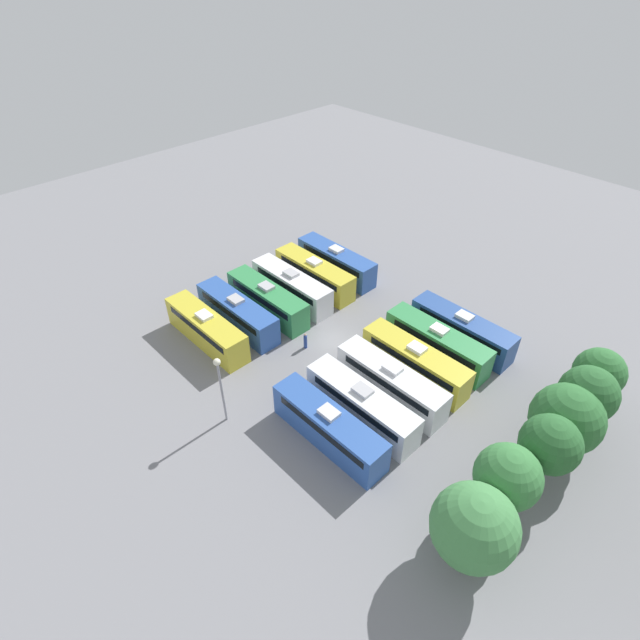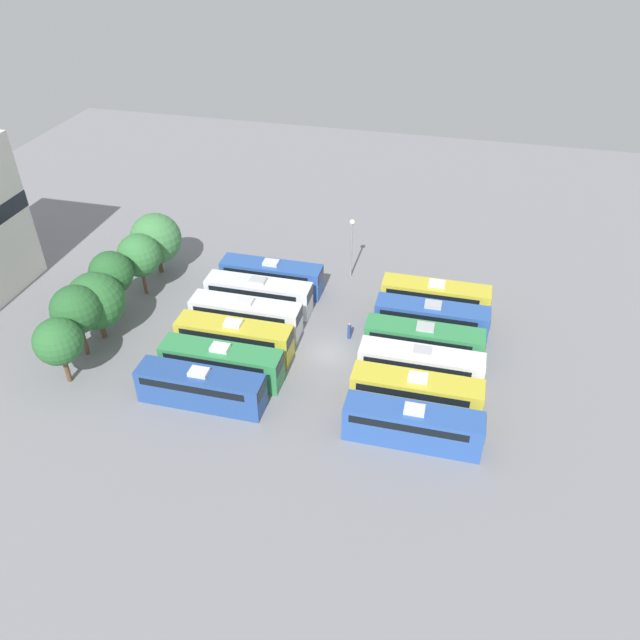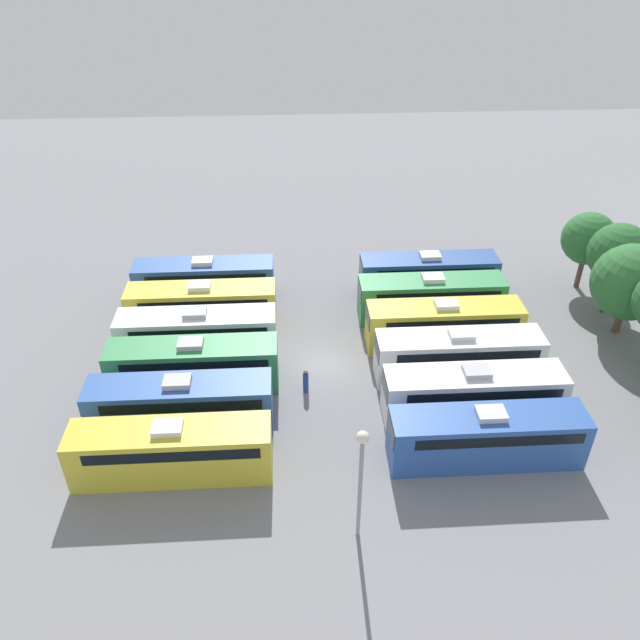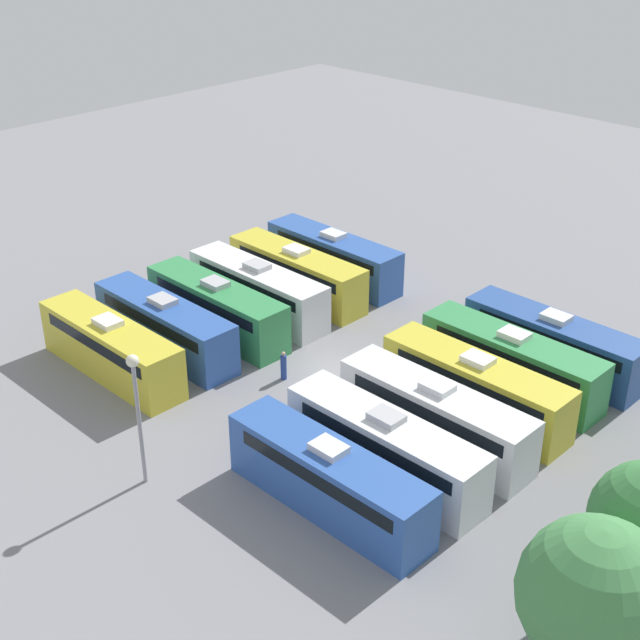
{
  "view_description": "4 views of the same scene",
  "coord_description": "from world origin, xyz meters",
  "px_view_note": "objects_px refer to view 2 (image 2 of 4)",
  "views": [
    {
      "loc": [
        28.17,
        27.11,
        33.63
      ],
      "look_at": [
        0.58,
        -1.5,
        2.24
      ],
      "focal_mm": 28.0,
      "sensor_mm": 36.0,
      "label": 1
    },
    {
      "loc": [
        -44.95,
        -10.11,
        37.24
      ],
      "look_at": [
        1.04,
        1.18,
        2.98
      ],
      "focal_mm": 35.0,
      "sensor_mm": 36.0,
      "label": 2
    },
    {
      "loc": [
        34.18,
        -2.27,
        26.54
      ],
      "look_at": [
        -1.01,
        -0.17,
        3.04
      ],
      "focal_mm": 35.0,
      "sensor_mm": 36.0,
      "label": 3
    },
    {
      "loc": [
        33.0,
        31.29,
        26.99
      ],
      "look_at": [
        0.26,
        -0.86,
        3.08
      ],
      "focal_mm": 50.0,
      "sensor_mm": 36.0,
      "label": 4
    }
  ],
  "objects_px": {
    "bus_0": "(412,424)",
    "bus_3": "(423,341)",
    "bus_11": "(271,276)",
    "tree_2": "(96,301)",
    "tree_3": "(111,273)",
    "bus_7": "(221,362)",
    "tree_4": "(139,255)",
    "tree_5": "(156,239)",
    "bus_4": "(431,318)",
    "bus_1": "(416,392)",
    "bus_9": "(246,315)",
    "tree_0": "(58,342)",
    "bus_5": "(435,297)",
    "worker_person": "(349,331)",
    "bus_6": "(201,387)",
    "light_pole": "(352,238)",
    "bus_10": "(258,294)",
    "bus_2": "(420,365)",
    "bus_8": "(234,337)"
  },
  "relations": [
    {
      "from": "bus_3",
      "to": "bus_7",
      "type": "relative_size",
      "value": 1.0
    },
    {
      "from": "bus_3",
      "to": "bus_4",
      "type": "height_order",
      "value": "same"
    },
    {
      "from": "bus_0",
      "to": "bus_4",
      "type": "bearing_deg",
      "value": -0.15
    },
    {
      "from": "bus_4",
      "to": "tree_4",
      "type": "relative_size",
      "value": 1.57
    },
    {
      "from": "bus_0",
      "to": "bus_3",
      "type": "xyz_separation_m",
      "value": [
        10.99,
        0.3,
        0.0
      ]
    },
    {
      "from": "tree_4",
      "to": "tree_5",
      "type": "relative_size",
      "value": 0.99
    },
    {
      "from": "bus_6",
      "to": "worker_person",
      "type": "bearing_deg",
      "value": -41.19
    },
    {
      "from": "bus_2",
      "to": "bus_11",
      "type": "xyz_separation_m",
      "value": [
        11.18,
        17.27,
        0.0
      ]
    },
    {
      "from": "bus_3",
      "to": "bus_11",
      "type": "bearing_deg",
      "value": 66.15
    },
    {
      "from": "bus_11",
      "to": "tree_3",
      "type": "bearing_deg",
      "value": 120.61
    },
    {
      "from": "light_pole",
      "to": "bus_3",
      "type": "bearing_deg",
      "value": -142.85
    },
    {
      "from": "light_pole",
      "to": "tree_0",
      "type": "xyz_separation_m",
      "value": [
        -23.45,
        20.94,
        -0.43
      ]
    },
    {
      "from": "bus_6",
      "to": "tree_4",
      "type": "height_order",
      "value": "tree_4"
    },
    {
      "from": "bus_9",
      "to": "bus_3",
      "type": "bearing_deg",
      "value": -90.07
    },
    {
      "from": "bus_10",
      "to": "tree_2",
      "type": "xyz_separation_m",
      "value": [
        -8.35,
        13.24,
        2.46
      ]
    },
    {
      "from": "tree_4",
      "to": "tree_5",
      "type": "bearing_deg",
      "value": 4.27
    },
    {
      "from": "bus_10",
      "to": "tree_2",
      "type": "height_order",
      "value": "tree_2"
    },
    {
      "from": "tree_3",
      "to": "bus_7",
      "type": "bearing_deg",
      "value": -115.95
    },
    {
      "from": "bus_0",
      "to": "bus_8",
      "type": "xyz_separation_m",
      "value": [
        7.34,
        17.58,
        0.0
      ]
    },
    {
      "from": "bus_6",
      "to": "bus_7",
      "type": "distance_m",
      "value": 3.54
    },
    {
      "from": "bus_5",
      "to": "worker_person",
      "type": "xyz_separation_m",
      "value": [
        -6.58,
        7.57,
        -0.94
      ]
    },
    {
      "from": "light_pole",
      "to": "tree_2",
      "type": "xyz_separation_m",
      "value": [
        -16.84,
        21.25,
        -0.62
      ]
    },
    {
      "from": "bus_9",
      "to": "worker_person",
      "type": "height_order",
      "value": "bus_9"
    },
    {
      "from": "bus_7",
      "to": "tree_4",
      "type": "bearing_deg",
      "value": 49.8
    },
    {
      "from": "tree_4",
      "to": "bus_1",
      "type": "bearing_deg",
      "value": -109.78
    },
    {
      "from": "bus_10",
      "to": "bus_2",
      "type": "bearing_deg",
      "value": -113.14
    },
    {
      "from": "bus_11",
      "to": "tree_2",
      "type": "bearing_deg",
      "value": 131.84
    },
    {
      "from": "bus_5",
      "to": "tree_5",
      "type": "relative_size",
      "value": 1.55
    },
    {
      "from": "bus_4",
      "to": "bus_7",
      "type": "xyz_separation_m",
      "value": [
        -11.13,
        17.46,
        0.0
      ]
    },
    {
      "from": "bus_3",
      "to": "bus_11",
      "type": "xyz_separation_m",
      "value": [
        7.59,
        17.16,
        0.0
      ]
    },
    {
      "from": "bus_1",
      "to": "tree_0",
      "type": "xyz_separation_m",
      "value": [
        -3.87,
        30.45,
        2.66
      ]
    },
    {
      "from": "bus_4",
      "to": "worker_person",
      "type": "relative_size",
      "value": 6.13
    },
    {
      "from": "tree_2",
      "to": "tree_5",
      "type": "xyz_separation_m",
      "value": [
        12.63,
        -0.07,
        0.02
      ]
    },
    {
      "from": "worker_person",
      "to": "bus_9",
      "type": "bearing_deg",
      "value": 95.85
    },
    {
      "from": "bus_7",
      "to": "tree_0",
      "type": "height_order",
      "value": "tree_0"
    },
    {
      "from": "bus_1",
      "to": "worker_person",
      "type": "xyz_separation_m",
      "value": [
        8.26,
        7.35,
        -0.94
      ]
    },
    {
      "from": "tree_0",
      "to": "tree_3",
      "type": "distance_m",
      "value": 10.51
    },
    {
      "from": "bus_1",
      "to": "light_pole",
      "type": "relative_size",
      "value": 1.55
    },
    {
      "from": "bus_4",
      "to": "tree_3",
      "type": "distance_m",
      "value": 31.81
    },
    {
      "from": "tree_2",
      "to": "tree_5",
      "type": "bearing_deg",
      "value": -0.34
    },
    {
      "from": "bus_6",
      "to": "tree_0",
      "type": "height_order",
      "value": "tree_0"
    },
    {
      "from": "bus_8",
      "to": "tree_0",
      "type": "relative_size",
      "value": 1.67
    },
    {
      "from": "bus_3",
      "to": "tree_0",
      "type": "height_order",
      "value": "tree_0"
    },
    {
      "from": "bus_1",
      "to": "bus_6",
      "type": "bearing_deg",
      "value": 101.6
    },
    {
      "from": "bus_4",
      "to": "bus_9",
      "type": "bearing_deg",
      "value": 101.97
    },
    {
      "from": "bus_9",
      "to": "bus_10",
      "type": "distance_m",
      "value": 3.87
    },
    {
      "from": "bus_11",
      "to": "bus_1",
      "type": "bearing_deg",
      "value": -130.52
    },
    {
      "from": "bus_1",
      "to": "worker_person",
      "type": "relative_size",
      "value": 6.13
    },
    {
      "from": "bus_3",
      "to": "bus_9",
      "type": "relative_size",
      "value": 1.0
    },
    {
      "from": "bus_0",
      "to": "tree_2",
      "type": "bearing_deg",
      "value": 78.08
    }
  ]
}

